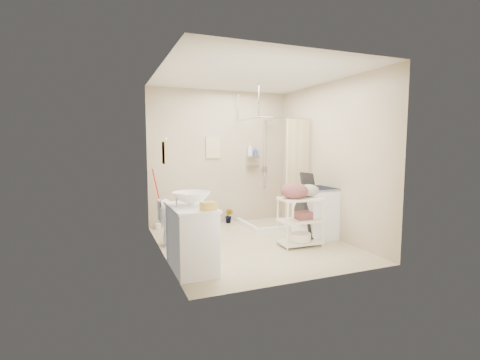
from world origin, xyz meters
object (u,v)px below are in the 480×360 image
object	(u,v)px
washing_machine	(316,213)
laundry_rack	(300,217)
vanity	(191,238)
toilet	(182,222)

from	to	relation	value
washing_machine	laundry_rack	world-z (taller)	laundry_rack
vanity	washing_machine	distance (m)	2.40
vanity	washing_machine	world-z (taller)	washing_machine
washing_machine	toilet	bearing A→B (deg)	165.76
toilet	laundry_rack	bearing A→B (deg)	-112.93
vanity	laundry_rack	bearing A→B (deg)	11.10
washing_machine	laundry_rack	xyz separation A→B (m)	(-0.50, -0.30, 0.03)
washing_machine	vanity	bearing A→B (deg)	-166.47
toilet	washing_machine	bearing A→B (deg)	-100.59
vanity	toilet	size ratio (longest dim) A/B	1.28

